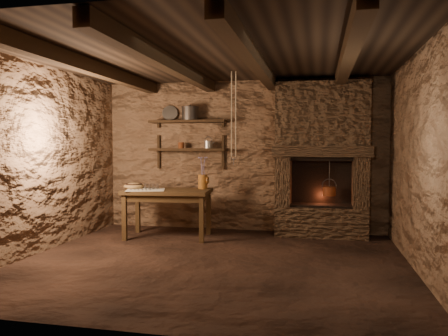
% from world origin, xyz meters
% --- Properties ---
extents(floor, '(4.50, 4.50, 0.00)m').
position_xyz_m(floor, '(0.00, 0.00, 0.00)').
color(floor, black).
rests_on(floor, ground).
extents(back_wall, '(4.50, 0.04, 2.40)m').
position_xyz_m(back_wall, '(0.00, 2.00, 1.20)').
color(back_wall, brown).
rests_on(back_wall, floor).
extents(front_wall, '(4.50, 0.04, 2.40)m').
position_xyz_m(front_wall, '(0.00, -2.00, 1.20)').
color(front_wall, brown).
rests_on(front_wall, floor).
extents(left_wall, '(0.04, 4.00, 2.40)m').
position_xyz_m(left_wall, '(-2.25, 0.00, 1.20)').
color(left_wall, brown).
rests_on(left_wall, floor).
extents(right_wall, '(0.04, 4.00, 2.40)m').
position_xyz_m(right_wall, '(2.25, 0.00, 1.20)').
color(right_wall, brown).
rests_on(right_wall, floor).
extents(ceiling, '(4.50, 4.00, 0.04)m').
position_xyz_m(ceiling, '(0.00, 0.00, 2.40)').
color(ceiling, black).
rests_on(ceiling, back_wall).
extents(beam_far_left, '(0.14, 3.95, 0.16)m').
position_xyz_m(beam_far_left, '(-1.50, 0.00, 2.31)').
color(beam_far_left, black).
rests_on(beam_far_left, ceiling).
extents(beam_mid_left, '(0.14, 3.95, 0.16)m').
position_xyz_m(beam_mid_left, '(-0.50, 0.00, 2.31)').
color(beam_mid_left, black).
rests_on(beam_mid_left, ceiling).
extents(beam_mid_right, '(0.14, 3.95, 0.16)m').
position_xyz_m(beam_mid_right, '(0.50, 0.00, 2.31)').
color(beam_mid_right, black).
rests_on(beam_mid_right, ceiling).
extents(beam_far_right, '(0.14, 3.95, 0.16)m').
position_xyz_m(beam_far_right, '(1.50, 0.00, 2.31)').
color(beam_far_right, black).
rests_on(beam_far_right, ceiling).
extents(shelf_lower, '(1.25, 0.30, 0.04)m').
position_xyz_m(shelf_lower, '(-0.85, 1.84, 1.30)').
color(shelf_lower, black).
rests_on(shelf_lower, back_wall).
extents(shelf_upper, '(1.25, 0.30, 0.04)m').
position_xyz_m(shelf_upper, '(-0.85, 1.84, 1.75)').
color(shelf_upper, black).
rests_on(shelf_upper, back_wall).
extents(hearth, '(1.43, 0.51, 2.30)m').
position_xyz_m(hearth, '(1.25, 1.77, 1.23)').
color(hearth, '#39281C').
rests_on(hearth, floor).
extents(work_table, '(1.30, 0.81, 0.71)m').
position_xyz_m(work_table, '(-0.97, 1.19, 0.38)').
color(work_table, '#342312').
rests_on(work_table, floor).
extents(linen_cloth, '(0.65, 0.58, 0.01)m').
position_xyz_m(linen_cloth, '(-1.26, 1.06, 0.72)').
color(linen_cloth, silver).
rests_on(linen_cloth, work_table).
extents(pewter_cutlery_row, '(0.49, 0.31, 0.01)m').
position_xyz_m(pewter_cutlery_row, '(-1.26, 1.04, 0.73)').
color(pewter_cutlery_row, gray).
rests_on(pewter_cutlery_row, linen_cloth).
extents(drinking_glasses, '(0.18, 0.05, 0.07)m').
position_xyz_m(drinking_glasses, '(-1.25, 1.17, 0.76)').
color(drinking_glasses, silver).
rests_on(drinking_glasses, linen_cloth).
extents(stoneware_jug, '(0.17, 0.16, 0.49)m').
position_xyz_m(stoneware_jug, '(-0.49, 1.42, 0.92)').
color(stoneware_jug, '#9F5D1E').
rests_on(stoneware_jug, work_table).
extents(wooden_bowl, '(0.37, 0.37, 0.11)m').
position_xyz_m(wooden_bowl, '(-1.52, 1.21, 0.75)').
color(wooden_bowl, '#9E7744').
rests_on(wooden_bowl, work_table).
extents(iron_stockpot, '(0.34, 0.34, 0.20)m').
position_xyz_m(iron_stockpot, '(-0.81, 1.84, 1.87)').
color(iron_stockpot, '#2F2B29').
rests_on(iron_stockpot, shelf_upper).
extents(tin_pan, '(0.27, 0.16, 0.25)m').
position_xyz_m(tin_pan, '(-1.19, 1.94, 1.90)').
color(tin_pan, '#A8A8A3').
rests_on(tin_pan, shelf_upper).
extents(small_kettle, '(0.19, 0.16, 0.19)m').
position_xyz_m(small_kettle, '(-0.52, 1.84, 1.38)').
color(small_kettle, '#A8A8A3').
rests_on(small_kettle, shelf_lower).
extents(rusty_tin, '(0.13, 0.13, 0.10)m').
position_xyz_m(rusty_tin, '(-0.97, 1.84, 1.37)').
color(rusty_tin, '#522310').
rests_on(rusty_tin, shelf_lower).
extents(red_pot, '(0.21, 0.21, 0.54)m').
position_xyz_m(red_pot, '(1.37, 1.72, 0.70)').
color(red_pot, maroon).
rests_on(red_pot, hearth).
extents(hanging_ropes, '(0.08, 0.08, 1.20)m').
position_xyz_m(hanging_ropes, '(0.05, 1.05, 1.80)').
color(hanging_ropes, tan).
rests_on(hanging_ropes, ceiling).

